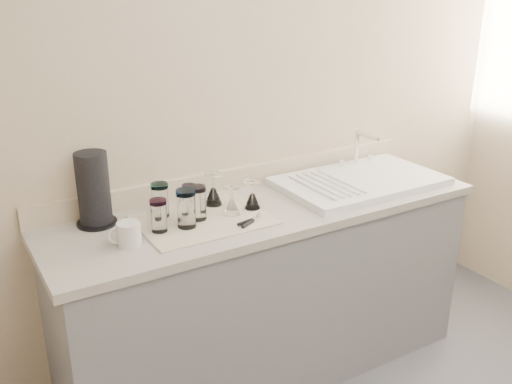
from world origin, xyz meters
TOP-DOWN VIEW (x-y plane):
  - counter_unit at (0.00, 1.20)m, footprint 2.06×0.62m
  - sink_unit at (0.55, 1.20)m, footprint 0.82×0.50m
  - dish_towel at (-0.33, 1.20)m, footprint 0.55×0.42m
  - tumbler_cyan at (-0.48, 1.31)m, footprint 0.08×0.08m
  - tumbler_purple at (-0.34, 1.30)m, footprint 0.06×0.06m
  - tumbler_magenta at (-0.54, 1.17)m, footprint 0.07×0.07m
  - tumbler_blue at (-0.42, 1.16)m, footprint 0.08×0.08m
  - tumbler_lavender at (-0.35, 1.20)m, footprint 0.08×0.08m
  - goblet_back_left at (-0.22, 1.32)m, footprint 0.08×0.08m
  - goblet_front_left at (-0.20, 1.18)m, footprint 0.07×0.07m
  - goblet_front_right at (-0.09, 1.19)m, footprint 0.07×0.07m
  - can_opener at (-0.18, 1.05)m, footprint 0.12×0.07m
  - white_mug at (-0.69, 1.13)m, footprint 0.14×0.11m
  - paper_towel_roll at (-0.73, 1.39)m, footprint 0.17×0.17m

SIDE VIEW (x-z plane):
  - counter_unit at x=0.00m, z-range 0.00..0.90m
  - dish_towel at x=-0.33m, z-range 0.90..0.91m
  - can_opener at x=-0.18m, z-range 0.91..0.92m
  - sink_unit at x=0.55m, z-range 0.81..1.03m
  - white_mug at x=-0.69m, z-range 0.90..1.00m
  - goblet_front_right at x=-0.09m, z-range 0.89..1.02m
  - goblet_front_left at x=-0.20m, z-range 0.89..1.02m
  - goblet_back_left at x=-0.22m, z-range 0.88..1.03m
  - tumbler_purple at x=-0.34m, z-range 0.91..1.03m
  - tumbler_magenta at x=-0.54m, z-range 0.91..1.05m
  - tumbler_lavender at x=-0.35m, z-range 0.91..1.06m
  - tumbler_cyan at x=-0.48m, z-range 0.91..1.06m
  - tumbler_blue at x=-0.42m, z-range 0.91..1.07m
  - paper_towel_roll at x=-0.73m, z-range 0.90..1.21m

